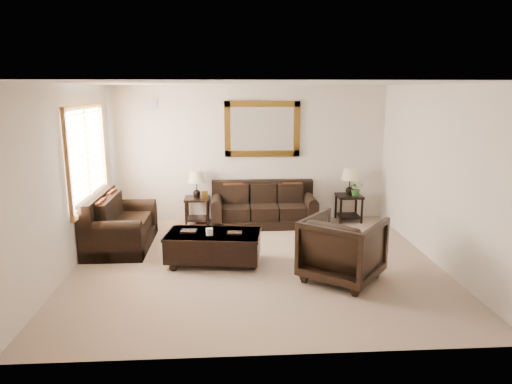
{
  "coord_description": "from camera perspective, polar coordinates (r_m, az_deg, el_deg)",
  "views": [
    {
      "loc": [
        -0.42,
        -6.6,
        2.62
      ],
      "look_at": [
        0.02,
        0.6,
        0.99
      ],
      "focal_mm": 32.0,
      "sensor_mm": 36.0,
      "label": 1
    }
  ],
  "objects": [
    {
      "name": "potted_plant",
      "position": [
        9.3,
        12.39,
        0.25
      ],
      "size": [
        0.32,
        0.35,
        0.24
      ],
      "primitive_type": "imported",
      "rotation": [
        0.0,
        0.0,
        0.17
      ],
      "color": "#2D5A1F",
      "rests_on": "end_table_right"
    },
    {
      "name": "window",
      "position": [
        7.91,
        -20.29,
        4.16
      ],
      "size": [
        0.07,
        1.96,
        1.66
      ],
      "color": "white",
      "rests_on": "room"
    },
    {
      "name": "coffee_table",
      "position": [
        7.05,
        -5.33,
        -6.52
      ],
      "size": [
        1.51,
        0.94,
        0.6
      ],
      "rotation": [
        0.0,
        0.0,
        -0.13
      ],
      "color": "black",
      "rests_on": "room"
    },
    {
      "name": "end_table_right",
      "position": [
        9.34,
        11.62,
        0.67
      ],
      "size": [
        0.5,
        0.5,
        1.09
      ],
      "color": "black",
      "rests_on": "room"
    },
    {
      "name": "room",
      "position": [
        6.74,
        0.11,
        1.86
      ],
      "size": [
        5.51,
        5.01,
        2.71
      ],
      "color": "gray",
      "rests_on": "ground"
    },
    {
      "name": "end_table_left",
      "position": [
        9.05,
        -7.42,
        0.34
      ],
      "size": [
        0.49,
        0.49,
        1.07
      ],
      "color": "black",
      "rests_on": "room"
    },
    {
      "name": "mirror",
      "position": [
        9.13,
        0.79,
        7.88
      ],
      "size": [
        1.5,
        0.06,
        1.1
      ],
      "color": "#452F0D",
      "rests_on": "room"
    },
    {
      "name": "sofa",
      "position": [
        9.03,
        0.93,
        -2.16
      ],
      "size": [
        2.04,
        0.88,
        0.83
      ],
      "color": "black",
      "rests_on": "room"
    },
    {
      "name": "air_vent",
      "position": [
        9.21,
        -13.01,
        10.72
      ],
      "size": [
        0.25,
        0.02,
        0.18
      ],
      "primitive_type": "cube",
      "color": "#999999",
      "rests_on": "room"
    },
    {
      "name": "loveseat",
      "position": [
        8.09,
        -16.9,
        -4.24
      ],
      "size": [
        0.97,
        1.63,
        0.92
      ],
      "rotation": [
        0.0,
        0.0,
        1.57
      ],
      "color": "black",
      "rests_on": "room"
    },
    {
      "name": "armchair",
      "position": [
        6.48,
        10.8,
        -6.6
      ],
      "size": [
        1.33,
        1.32,
        1.0
      ],
      "primitive_type": "imported",
      "rotation": [
        0.0,
        0.0,
        2.47
      ],
      "color": "black",
      "rests_on": "floor"
    }
  ]
}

